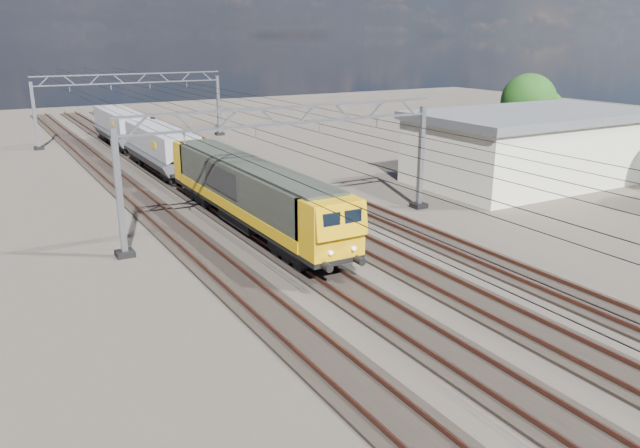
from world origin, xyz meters
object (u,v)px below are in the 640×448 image
locomotive (249,190)px  hopper_wagon_mid (121,125)px  tree_far (532,104)px  catenary_gantry_mid (289,163)px  catenary_gantry_far (132,105)px  industrial_shed (533,146)px  hopper_wagon_lead (161,146)px

locomotive → hopper_wagon_mid: 31.90m
locomotive → tree_far: bearing=14.9°
catenary_gantry_mid → hopper_wagon_mid: bearing=93.5°
catenary_gantry_far → hopper_wagon_mid: (-2.00, -2.92, -1.67)m
catenary_gantry_far → hopper_wagon_mid: size_ratio=1.53×
catenary_gantry_mid → locomotive: (-2.00, 1.18, -1.58)m
catenary_gantry_mid → locomotive: bearing=149.4°
catenary_gantry_far → tree_far: size_ratio=2.63×
locomotive → industrial_shed: size_ratio=1.13×
catenary_gantry_mid → hopper_wagon_lead: catenary_gantry_mid is taller
catenary_gantry_far → industrial_shed: bearing=-57.1°
hopper_wagon_mid → tree_far: size_ratio=1.72×
catenary_gantry_mid → tree_far: 31.87m
hopper_wagon_mid → tree_far: bearing=-35.8°
catenary_gantry_mid → industrial_shed: 22.12m
hopper_wagon_lead → hopper_wagon_mid: same height
hopper_wagon_lead → catenary_gantry_far: bearing=83.3°
hopper_wagon_lead → locomotive: bearing=-90.0°
hopper_wagon_mid → locomotive: bearing=-90.0°
catenary_gantry_mid → tree_far: (30.32, 9.79, 0.91)m
catenary_gantry_mid → hopper_wagon_mid: catenary_gantry_mid is taller
catenary_gantry_far → tree_far: bearing=-40.8°
tree_far → locomotive: bearing=-165.1°
hopper_wagon_mid → industrial_shed: size_ratio=0.70×
catenary_gantry_far → hopper_wagon_mid: bearing=-124.4°
hopper_wagon_lead → hopper_wagon_mid: bearing=90.0°
hopper_wagon_lead → tree_far: size_ratio=1.72×
hopper_wagon_mid → industrial_shed: industrial_shed is taller
locomotive → tree_far: (32.32, 8.61, 2.49)m
catenary_gantry_mid → hopper_wagon_lead: (-2.00, 18.88, -1.67)m
locomotive → tree_far: tree_far is taller
hopper_wagon_lead → tree_far: 33.67m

